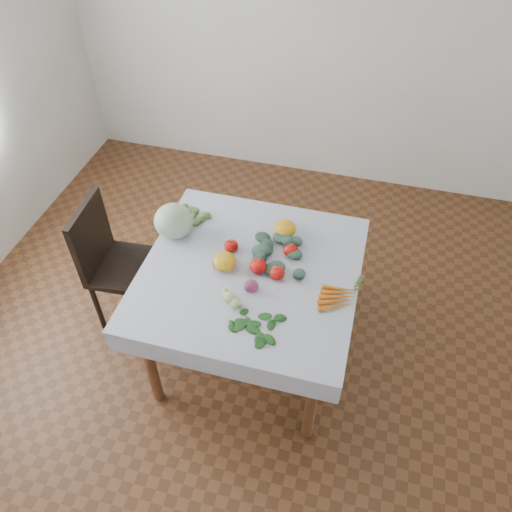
{
  "coord_description": "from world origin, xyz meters",
  "views": [
    {
      "loc": [
        0.49,
        -1.71,
        2.67
      ],
      "look_at": [
        0.02,
        0.05,
        0.82
      ],
      "focal_mm": 35.0,
      "sensor_mm": 36.0,
      "label": 1
    }
  ],
  "objects_px": {
    "cabbage": "(173,221)",
    "carrot_bunch": "(340,297)",
    "table": "(250,283)",
    "heirloom_back": "(285,229)",
    "chair": "(112,257)"
  },
  "relations": [
    {
      "from": "chair",
      "to": "heirloom_back",
      "type": "height_order",
      "value": "chair"
    },
    {
      "from": "chair",
      "to": "cabbage",
      "type": "relative_size",
      "value": 4.12
    },
    {
      "from": "chair",
      "to": "cabbage",
      "type": "height_order",
      "value": "cabbage"
    },
    {
      "from": "table",
      "to": "cabbage",
      "type": "distance_m",
      "value": 0.54
    },
    {
      "from": "table",
      "to": "carrot_bunch",
      "type": "relative_size",
      "value": 5.1
    },
    {
      "from": "chair",
      "to": "heirloom_back",
      "type": "relative_size",
      "value": 7.06
    },
    {
      "from": "chair",
      "to": "carrot_bunch",
      "type": "xyz_separation_m",
      "value": [
        1.39,
        -0.19,
        0.27
      ]
    },
    {
      "from": "cabbage",
      "to": "heirloom_back",
      "type": "relative_size",
      "value": 1.71
    },
    {
      "from": "cabbage",
      "to": "heirloom_back",
      "type": "distance_m",
      "value": 0.62
    },
    {
      "from": "chair",
      "to": "carrot_bunch",
      "type": "distance_m",
      "value": 1.42
    },
    {
      "from": "carrot_bunch",
      "to": "heirloom_back",
      "type": "bearing_deg",
      "value": 133.03
    },
    {
      "from": "cabbage",
      "to": "carrot_bunch",
      "type": "xyz_separation_m",
      "value": [
        0.96,
        -0.24,
        -0.08
      ]
    },
    {
      "from": "table",
      "to": "heirloom_back",
      "type": "xyz_separation_m",
      "value": [
        0.12,
        0.31,
        0.15
      ]
    },
    {
      "from": "chair",
      "to": "heirloom_back",
      "type": "distance_m",
      "value": 1.08
    },
    {
      "from": "chair",
      "to": "cabbage",
      "type": "distance_m",
      "value": 0.55
    }
  ]
}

